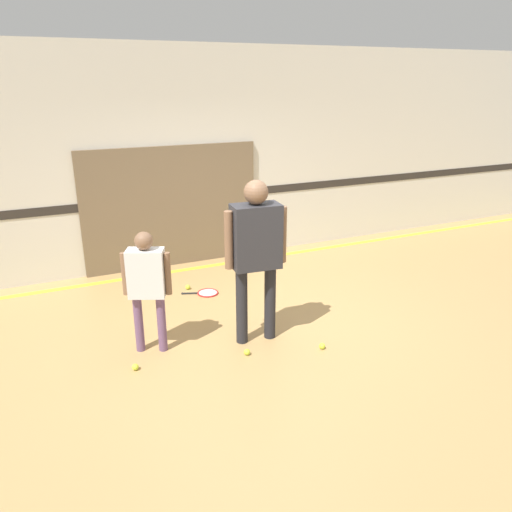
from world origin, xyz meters
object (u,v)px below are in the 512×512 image
racket_spare_on_floor (206,293)px  tennis_ball_stray_left (322,346)px  tennis_ball_near_instructor (247,352)px  tennis_ball_by_spare_racket (188,287)px  person_student_left (147,279)px  person_instructor (256,245)px  tennis_ball_stray_right (135,367)px

racket_spare_on_floor → tennis_ball_stray_left: size_ratio=7.82×
tennis_ball_near_instructor → tennis_ball_by_spare_racket: bearing=91.7°
person_student_left → tennis_ball_stray_left: 1.97m
person_instructor → person_student_left: (-1.10, 0.24, -0.29)m
tennis_ball_by_spare_racket → racket_spare_on_floor: bearing=-52.3°
person_instructor → person_student_left: size_ratio=1.36×
person_student_left → tennis_ball_stray_left: bearing=-0.2°
person_student_left → racket_spare_on_floor: 1.73m
person_instructor → tennis_ball_near_instructor: (-0.22, -0.27, -1.07)m
tennis_ball_near_instructor → tennis_ball_stray_left: 0.81m
tennis_ball_by_spare_racket → tennis_ball_stray_right: 2.02m
racket_spare_on_floor → tennis_ball_stray_right: (-1.25, -1.48, 0.02)m
tennis_ball_by_spare_racket → tennis_ball_stray_left: same height
tennis_ball_stray_right → tennis_ball_near_instructor: bearing=-9.8°
person_student_left → tennis_ball_stray_left: person_student_left is taller
person_instructor → tennis_ball_stray_left: size_ratio=26.91×
person_instructor → tennis_ball_by_spare_racket: person_instructor is taller
person_instructor → tennis_ball_near_instructor: 1.12m
racket_spare_on_floor → tennis_ball_near_instructor: tennis_ball_near_instructor is taller
racket_spare_on_floor → tennis_ball_near_instructor: size_ratio=7.82×
tennis_ball_by_spare_racket → tennis_ball_stray_right: size_ratio=1.00×
tennis_ball_near_instructor → person_student_left: bearing=149.8°
racket_spare_on_floor → tennis_ball_by_spare_racket: 0.30m
racket_spare_on_floor → tennis_ball_near_instructor: 1.67m
tennis_ball_stray_left → racket_spare_on_floor: bearing=109.1°
racket_spare_on_floor → tennis_ball_near_instructor: bearing=105.6°
racket_spare_on_floor → tennis_ball_by_spare_racket: (-0.18, 0.24, 0.02)m
tennis_ball_near_instructor → tennis_ball_by_spare_racket: 1.91m
person_student_left → person_instructor: bearing=11.0°
person_student_left → tennis_ball_stray_right: 0.87m
person_student_left → tennis_ball_stray_left: size_ratio=19.84×
tennis_ball_near_instructor → tennis_ball_stray_right: same height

